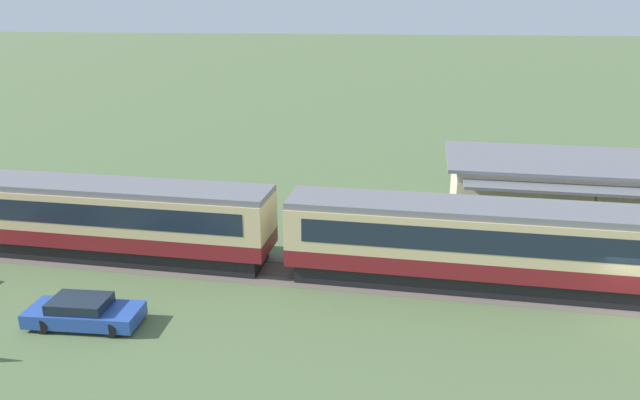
{
  "coord_description": "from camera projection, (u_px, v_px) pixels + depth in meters",
  "views": [
    {
      "loc": [
        -8.86,
        -22.95,
        12.04
      ],
      "look_at": [
        -14.13,
        5.5,
        2.43
      ],
      "focal_mm": 32.0,
      "sensor_mm": 36.0,
      "label": 1
    }
  ],
  "objects": [
    {
      "name": "parked_car_blue",
      "position": [
        84.0,
        312.0,
        22.83
      ],
      "size": [
        4.63,
        2.11,
        1.18
      ],
      "rotation": [
        0.0,
        0.0,
        0.08
      ],
      "color": "#284CA8",
      "rests_on": "ground_plane"
    },
    {
      "name": "station_building",
      "position": [
        571.0,
        189.0,
        34.1
      ],
      "size": [
        14.89,
        8.95,
        3.75
      ],
      "color": "beige",
      "rests_on": "ground_plane"
    },
    {
      "name": "railway_track",
      "position": [
        122.0,
        256.0,
        29.41
      ],
      "size": [
        144.76,
        3.6,
        0.04
      ],
      "color": "#665B51",
      "rests_on": "ground_plane"
    },
    {
      "name": "ground_plane",
      "position": [
        630.0,
        316.0,
        23.68
      ],
      "size": [
        600.0,
        600.0,
        0.0
      ],
      "primitive_type": "plane",
      "color": "#566B42"
    },
    {
      "name": "passenger_train",
      "position": [
        285.0,
        228.0,
        27.21
      ],
      "size": [
        87.56,
        3.06,
        3.92
      ],
      "color": "maroon",
      "rests_on": "ground_plane"
    }
  ]
}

